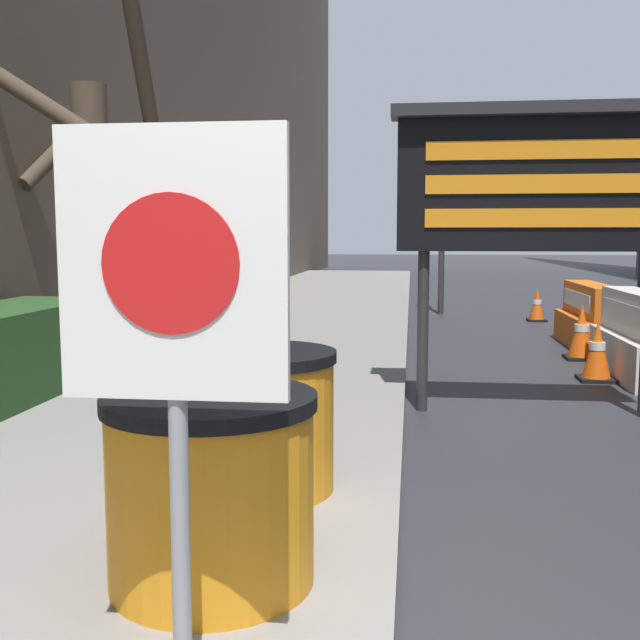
# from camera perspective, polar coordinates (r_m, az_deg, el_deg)

# --- Properties ---
(bare_tree) EXTENTS (1.60, 1.67, 3.91)m
(bare_tree) POSITION_cam_1_polar(r_m,az_deg,el_deg) (8.47, -16.89, 8.93)
(bare_tree) COLOR #4C3D2D
(bare_tree) RESTS_ON sidewalk_left
(barrel_drum_foreground) EXTENTS (0.86, 0.86, 0.78)m
(barrel_drum_foreground) POSITION_cam_1_polar(r_m,az_deg,el_deg) (3.13, -8.28, -12.55)
(barrel_drum_foreground) COLOR orange
(barrel_drum_foreground) RESTS_ON sidewalk_left
(barrel_drum_middle) EXTENTS (0.86, 0.86, 0.78)m
(barrel_drum_middle) POSITION_cam_1_polar(r_m,az_deg,el_deg) (4.20, -4.67, -7.59)
(barrel_drum_middle) COLOR orange
(barrel_drum_middle) RESTS_ON sidewalk_left
(warning_sign) EXTENTS (0.69, 0.08, 1.73)m
(warning_sign) POSITION_cam_1_polar(r_m,az_deg,el_deg) (2.25, -11.10, 1.37)
(warning_sign) COLOR gray
(warning_sign) RESTS_ON sidewalk_left
(message_board) EXTENTS (2.50, 0.36, 2.65)m
(message_board) POSITION_cam_1_polar(r_m,az_deg,el_deg) (6.72, 16.28, 10.03)
(message_board) COLOR #28282B
(message_board) RESTS_ON ground_plane
(jersey_barrier_white) EXTENTS (0.61, 1.94, 0.95)m
(jersey_barrier_white) POSITION_cam_1_polar(r_m,az_deg,el_deg) (8.92, 23.16, -1.42)
(jersey_barrier_white) COLOR silver
(jersey_barrier_white) RESTS_ON ground_plane
(jersey_barrier_orange_near) EXTENTS (0.62, 1.98, 0.89)m
(jersey_barrier_orange_near) POSITION_cam_1_polar(r_m,az_deg,el_deg) (11.10, 19.91, 0.04)
(jersey_barrier_orange_near) COLOR orange
(jersey_barrier_orange_near) RESTS_ON ground_plane
(traffic_cone_near) EXTENTS (0.37, 0.37, 0.66)m
(traffic_cone_near) POSITION_cam_1_polar(r_m,az_deg,el_deg) (8.56, 20.35, -2.25)
(traffic_cone_near) COLOR black
(traffic_cone_near) RESTS_ON ground_plane
(traffic_cone_mid) EXTENTS (0.39, 0.39, 0.70)m
(traffic_cone_mid) POSITION_cam_1_polar(r_m,az_deg,el_deg) (9.98, 19.31, -0.91)
(traffic_cone_mid) COLOR black
(traffic_cone_mid) RESTS_ON ground_plane
(traffic_cone_far) EXTENTS (0.34, 0.34, 0.60)m
(traffic_cone_far) POSITION_cam_1_polar(r_m,az_deg,el_deg) (14.19, 16.21, 1.09)
(traffic_cone_far) COLOR black
(traffic_cone_far) RESTS_ON ground_plane
(traffic_light_near_curb) EXTENTS (0.28, 0.44, 4.00)m
(traffic_light_near_curb) POSITION_cam_1_polar(r_m,az_deg,el_deg) (14.99, 9.38, 11.51)
(traffic_light_near_curb) COLOR #2D2D30
(traffic_light_near_curb) RESTS_ON ground_plane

